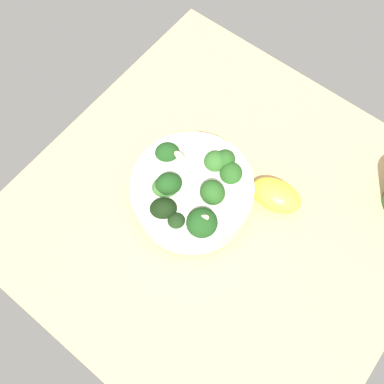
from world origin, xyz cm
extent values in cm
cube|color=tan|center=(0.00, 0.00, -1.99)|extent=(58.27, 58.27, 3.98)
cylinder|color=silver|center=(1.94, -4.53, 0.80)|extent=(9.70, 9.70, 1.59)
cylinder|color=silver|center=(1.94, -4.53, 3.98)|extent=(17.63, 17.63, 4.78)
cylinder|color=beige|center=(1.94, -4.53, 5.97)|extent=(14.27, 14.27, 0.80)
cylinder|color=#2F662B|center=(1.39, -1.40, 5.56)|extent=(1.64, 1.51, 1.88)
ellipsoid|color=#23511C|center=(1.39, -1.40, 7.43)|extent=(4.09, 4.49, 4.38)
cylinder|color=#589D47|center=(4.51, -6.71, 4.86)|extent=(1.30, 1.32, 1.68)
ellipsoid|color=#386B2B|center=(4.51, -6.71, 6.34)|extent=(3.50, 3.45, 2.69)
cylinder|color=#3C7A32|center=(7.09, -5.48, 4.66)|extent=(1.88, 1.85, 1.35)
ellipsoid|color=black|center=(7.09, -5.48, 6.29)|extent=(5.71, 5.55, 4.46)
cylinder|color=#589D47|center=(-0.02, -10.57, 4.25)|extent=(1.57, 1.36, 1.54)
ellipsoid|color=#194216|center=(-0.02, -10.57, 6.06)|extent=(5.23, 5.76, 4.61)
cylinder|color=#589D47|center=(3.93, -7.10, 5.15)|extent=(1.41, 1.66, 1.69)
ellipsoid|color=#194216|center=(3.93, -7.10, 6.88)|extent=(5.48, 5.67, 5.14)
cylinder|color=#4A8F3C|center=(7.30, -3.06, 4.51)|extent=(1.24, 1.18, 1.23)
ellipsoid|color=black|center=(7.30, -3.06, 5.78)|extent=(4.17, 4.33, 3.26)
cylinder|color=#3C7A32|center=(5.53, 0.23, 4.76)|extent=(2.27, 2.23, 1.36)
ellipsoid|color=#194216|center=(5.53, 0.23, 6.58)|extent=(6.04, 6.59, 4.75)
cylinder|color=#2F662B|center=(4.68, -7.60, 4.68)|extent=(1.55, 1.59, 1.23)
ellipsoid|color=#386B2B|center=(4.68, -7.60, 6.08)|extent=(4.20, 4.16, 3.99)
cylinder|color=#2F662B|center=(-3.14, -4.20, 4.73)|extent=(1.54, 1.64, 1.32)
ellipsoid|color=#2D6023|center=(-3.14, -4.20, 6.17)|extent=(5.02, 5.54, 4.75)
cylinder|color=#3C7A32|center=(-2.96, -1.32, 4.23)|extent=(1.39, 1.49, 1.77)
ellipsoid|color=#23511C|center=(-2.96, -1.32, 6.00)|extent=(5.33, 5.04, 4.53)
cylinder|color=#4A8F3C|center=(-4.21, -3.37, 4.51)|extent=(1.76, 1.85, 1.49)
ellipsoid|color=#23511C|center=(-4.21, -3.37, 6.02)|extent=(3.95, 3.87, 4.44)
ellipsoid|color=#DBBC84|center=(5.48, -0.20, 8.07)|extent=(1.99, 1.88, 1.13)
ellipsoid|color=#DBBC84|center=(6.04, -1.18, 7.43)|extent=(1.93, 1.28, 0.67)
ellipsoid|color=#DBBC84|center=(-0.45, -2.43, 6.16)|extent=(2.05, 1.86, 0.38)
ellipsoid|color=#DBBC84|center=(-0.29, -8.27, 8.02)|extent=(1.16, 1.78, 1.21)
ellipsoid|color=yellow|center=(-6.17, 5.23, 1.93)|extent=(6.45, 8.65, 3.85)
camera|label=1|loc=(20.99, 10.44, 61.30)|focal=39.97mm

